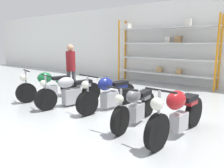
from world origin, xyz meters
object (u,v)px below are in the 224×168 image
motorcycle_blue (108,94)px  shelving_rack (164,50)px  motorcycle_green (48,85)px  motorcycle_red (178,113)px  person_browsing (71,65)px  motorcycle_silver (70,92)px  motorcycle_grey (136,106)px

motorcycle_blue → shelving_rack: bearing=-167.4°
motorcycle_green → motorcycle_red: 4.42m
shelving_rack → motorcycle_red: (2.60, -5.07, -1.02)m
motorcycle_green → motorcycle_red: size_ratio=0.93×
motorcycle_blue → motorcycle_red: motorcycle_red is taller
person_browsing → motorcycle_green: bearing=117.7°
motorcycle_blue → motorcycle_silver: bearing=-62.9°
motorcycle_silver → motorcycle_blue: size_ratio=0.97×
motorcycle_silver → motorcycle_blue: bearing=123.1°
shelving_rack → motorcycle_red: shelving_rack is taller
motorcycle_blue → motorcycle_red: size_ratio=0.98×
motorcycle_silver → person_browsing: bearing=-120.4°
motorcycle_green → shelving_rack: bearing=174.6°
motorcycle_blue → person_browsing: person_browsing is taller
motorcycle_grey → motorcycle_blue: bearing=-118.5°
motorcycle_red → motorcycle_blue: bearing=-100.4°
motorcycle_silver → motorcycle_red: (3.30, -0.24, 0.09)m
motorcycle_green → person_browsing: bearing=-174.8°
motorcycle_red → motorcycle_silver: bearing=-88.4°
shelving_rack → motorcycle_silver: (-0.70, -4.83, -1.12)m
motorcycle_green → motorcycle_grey: size_ratio=1.02×
motorcycle_green → motorcycle_silver: size_ratio=0.98×
shelving_rack → person_browsing: (-1.65, -3.92, -0.47)m
shelving_rack → motorcycle_silver: bearing=-98.3°
motorcycle_green → motorcycle_blue: size_ratio=0.94×
motorcycle_green → motorcycle_grey: (3.41, -0.18, -0.04)m
motorcycle_green → motorcycle_red: motorcycle_red is taller
motorcycle_silver → motorcycle_blue: 1.17m
person_browsing → motorcycle_grey: bearing=-159.9°
motorcycle_green → motorcycle_blue: (2.21, 0.35, -0.03)m
motorcycle_green → person_browsing: size_ratio=1.14×
motorcycle_green → motorcycle_blue: motorcycle_blue is taller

